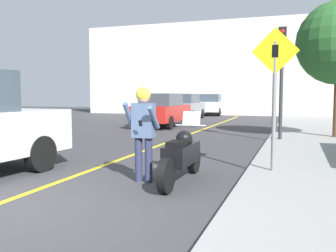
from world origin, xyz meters
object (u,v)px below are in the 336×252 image
at_px(crossing_sign, 275,85).
at_px(traffic_light, 282,62).
at_px(person_biker, 143,124).
at_px(parked_car_red, 162,110).
at_px(parked_car_grey, 185,106).
at_px(parked_car_white, 212,104).
at_px(motorcycle, 182,155).

xyz_separation_m(crossing_sign, traffic_light, (-0.09, 5.57, 0.92)).
distance_m(person_biker, parked_car_red, 12.03).
xyz_separation_m(crossing_sign, parked_car_grey, (-6.68, 16.41, -0.93)).
bearing_deg(parked_car_white, traffic_light, -69.92).
xyz_separation_m(motorcycle, crossing_sign, (1.56, 1.10, 1.29)).
bearing_deg(person_biker, traffic_light, 72.85).
bearing_deg(traffic_light, parked_car_grey, 121.31).
height_order(crossing_sign, parked_car_red, crossing_sign).
height_order(parked_car_red, parked_car_grey, same).
bearing_deg(parked_car_red, motorcycle, -68.34).
relative_size(parked_car_red, parked_car_white, 1.00).
height_order(person_biker, crossing_sign, crossing_sign).
distance_m(person_biker, traffic_light, 7.42).
relative_size(person_biker, parked_car_white, 0.42).
relative_size(motorcycle, person_biker, 1.33).
xyz_separation_m(traffic_light, parked_car_red, (-5.91, 4.51, -1.86)).
bearing_deg(person_biker, motorcycle, 19.40).
distance_m(traffic_light, parked_car_red, 7.66).
bearing_deg(traffic_light, parked_car_red, 142.66).
height_order(traffic_light, parked_car_red, traffic_light).
height_order(traffic_light, parked_car_grey, traffic_light).
relative_size(motorcycle, parked_car_red, 0.55).
distance_m(motorcycle, person_biker, 0.91).
relative_size(person_biker, parked_car_red, 0.42).
bearing_deg(parked_car_white, parked_car_grey, -96.70).
bearing_deg(traffic_light, parked_car_white, 110.08).
relative_size(person_biker, traffic_light, 0.46).
bearing_deg(person_biker, parked_car_grey, 104.10).
distance_m(motorcycle, parked_car_white, 23.39).
height_order(motorcycle, parked_car_grey, parked_car_grey).
bearing_deg(parked_car_white, motorcycle, -78.94).
bearing_deg(motorcycle, crossing_sign, 35.24).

